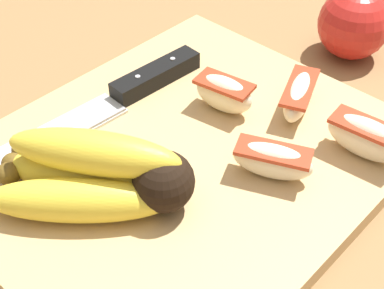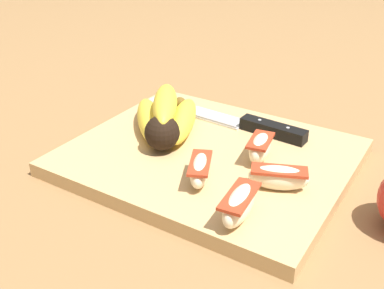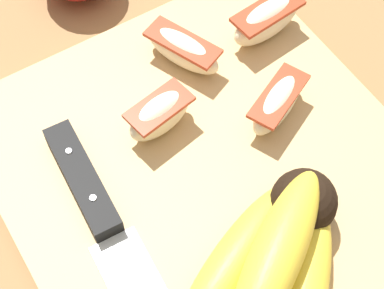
# 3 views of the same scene
# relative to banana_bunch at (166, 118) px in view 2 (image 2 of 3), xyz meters

# --- Properties ---
(ground_plane) EXTENTS (6.00, 6.00, 0.00)m
(ground_plane) POSITION_rel_banana_bunch_xyz_m (-0.07, 0.03, -0.04)
(ground_plane) COLOR olive
(cutting_board) EXTENTS (0.37, 0.31, 0.02)m
(cutting_board) POSITION_rel_banana_bunch_xyz_m (-0.08, 0.01, -0.03)
(cutting_board) COLOR tan
(cutting_board) RESTS_ON ground_plane
(banana_bunch) EXTENTS (0.15, 0.16, 0.06)m
(banana_bunch) POSITION_rel_banana_bunch_xyz_m (0.00, 0.00, 0.00)
(banana_bunch) COLOR black
(banana_bunch) RESTS_ON cutting_board
(chefs_knife) EXTENTS (0.28, 0.05, 0.02)m
(chefs_knife) POSITION_rel_banana_bunch_xyz_m (-0.09, -0.08, -0.02)
(chefs_knife) COLOR silver
(chefs_knife) RESTS_ON cutting_board
(apple_wedge_near) EXTENTS (0.04, 0.06, 0.04)m
(apple_wedge_near) POSITION_rel_banana_bunch_xyz_m (-0.15, -0.00, -0.01)
(apple_wedge_near) COLOR #F4E5C1
(apple_wedge_near) RESTS_ON cutting_board
(apple_wedge_middle) EXTENTS (0.05, 0.07, 0.03)m
(apple_wedge_middle) POSITION_rel_banana_bunch_xyz_m (-0.11, 0.09, -0.01)
(apple_wedge_middle) COLOR #F4E5C1
(apple_wedge_middle) RESTS_ON cutting_board
(apple_wedge_far) EXTENTS (0.03, 0.07, 0.04)m
(apple_wedge_far) POSITION_rel_banana_bunch_xyz_m (-0.18, 0.13, -0.01)
(apple_wedge_far) COLOR #F4E5C1
(apple_wedge_far) RESTS_ON cutting_board
(apple_wedge_extra) EXTENTS (0.07, 0.05, 0.03)m
(apple_wedge_extra) POSITION_rel_banana_bunch_xyz_m (-0.20, 0.05, -0.01)
(apple_wedge_extra) COLOR #F4E5C1
(apple_wedge_extra) RESTS_ON cutting_board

